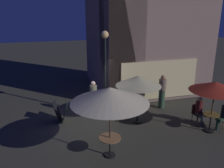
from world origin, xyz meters
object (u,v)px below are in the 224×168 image
object	(u,v)px
patron_seated_1	(200,109)
patron_standing_2	(131,97)
patio_umbrella_2	(139,81)
patron_seated_0	(224,114)
cafe_table_2	(137,112)
patron_standing_4	(94,99)
patron_standing_3	(162,92)
cafe_table_1	(211,120)
menu_sandwich_board	(61,112)
cafe_chair_1	(197,112)
cafe_chair_2	(120,109)
cafe_table_0	(110,142)
street_lamp_near_corner	(105,57)
patio_umbrella_1	(215,87)
patio_umbrella_0	(110,95)

from	to	relation	value
patron_seated_1	patron_standing_2	size ratio (longest dim) A/B	0.75
patio_umbrella_2	patron_seated_0	bearing A→B (deg)	-26.73
cafe_table_2	patron_standing_4	xyz separation A→B (m)	(-1.74, 1.21, 0.37)
patron_standing_3	patron_seated_1	bearing A→B (deg)	96.43
cafe_table_2	patron_standing_3	bearing A→B (deg)	33.05
cafe_table_1	menu_sandwich_board	bearing A→B (deg)	155.66
cafe_chair_1	cafe_chair_2	bearing A→B (deg)	-112.71
patron_standing_4	patron_standing_3	bearing A→B (deg)	-84.36
menu_sandwich_board	cafe_table_0	size ratio (longest dim) A/B	1.24
patron_seated_1	patron_standing_3	world-z (taller)	patron_standing_3
street_lamp_near_corner	patron_standing_3	bearing A→B (deg)	2.01
cafe_table_2	cafe_chair_1	size ratio (longest dim) A/B	0.86
patio_umbrella_1	patron_standing_4	size ratio (longest dim) A/B	1.25
patio_umbrella_2	patron_standing_4	world-z (taller)	patio_umbrella_2
patron_seated_0	street_lamp_near_corner	bearing A→B (deg)	-31.77
cafe_table_0	patio_umbrella_2	xyz separation A→B (m)	(1.87, 2.11, 1.42)
patron_standing_3	cafe_table_0	bearing A→B (deg)	29.21
street_lamp_near_corner	cafe_chair_1	bearing A→B (deg)	-26.43
street_lamp_near_corner	patio_umbrella_0	size ratio (longest dim) A/B	1.56
cafe_table_0	patio_umbrella_2	bearing A→B (deg)	48.41
cafe_chair_1	patron_standing_4	bearing A→B (deg)	-118.37
patron_standing_4	patio_umbrella_2	bearing A→B (deg)	-118.75
cafe_table_0	patio_umbrella_1	size ratio (longest dim) A/B	0.35
cafe_chair_1	patron_standing_4	world-z (taller)	patron_standing_4
street_lamp_near_corner	cafe_chair_2	distance (m)	2.45
cafe_table_1	patio_umbrella_0	bearing A→B (deg)	-173.75
patron_standing_2	street_lamp_near_corner	bearing A→B (deg)	-157.08
patron_seated_1	patron_standing_3	distance (m)	2.23
cafe_table_2	patron_seated_1	bearing A→B (deg)	-19.94
patron_seated_1	patron_standing_4	size ratio (longest dim) A/B	0.73
patron_standing_4	patron_seated_1	bearing A→B (deg)	-110.40
cafe_chair_1	patron_standing_3	size ratio (longest dim) A/B	0.49
menu_sandwich_board	patio_umbrella_1	world-z (taller)	patio_umbrella_1
cafe_table_2	patron_standing_3	size ratio (longest dim) A/B	0.43
street_lamp_near_corner	cafe_table_2	xyz separation A→B (m)	(1.20, -1.08, -2.35)
patron_standing_2	patron_standing_4	world-z (taller)	patron_standing_4
cafe_table_2	patio_umbrella_1	distance (m)	3.38
street_lamp_near_corner	cafe_chair_2	world-z (taller)	street_lamp_near_corner
patron_standing_3	patio_umbrella_2	bearing A→B (deg)	20.52
cafe_chair_1	patron_seated_0	world-z (taller)	patron_seated_0
patron_standing_3	patio_umbrella_1	bearing A→B (deg)	92.72
patio_umbrella_1	patio_umbrella_2	size ratio (longest dim) A/B	0.99
street_lamp_near_corner	cafe_table_1	world-z (taller)	street_lamp_near_corner
cafe_chair_1	cafe_chair_2	distance (m)	3.42
cafe_table_0	cafe_chair_2	bearing A→B (deg)	64.58
patio_umbrella_0	patio_umbrella_2	bearing A→B (deg)	48.41
street_lamp_near_corner	patron_standing_4	world-z (taller)	street_lamp_near_corner
patron_seated_0	patron_standing_4	world-z (taller)	patron_standing_4
patio_umbrella_2	patron_standing_2	xyz separation A→B (m)	(0.01, 0.93, -1.10)
patron_standing_2	patron_standing_3	xyz separation A→B (m)	(1.81, 0.25, 0.02)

